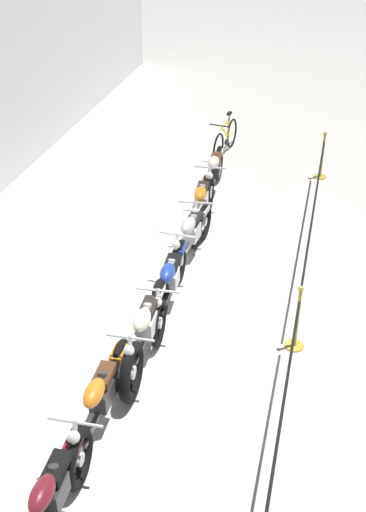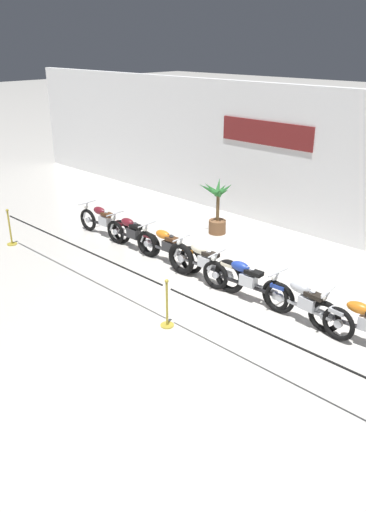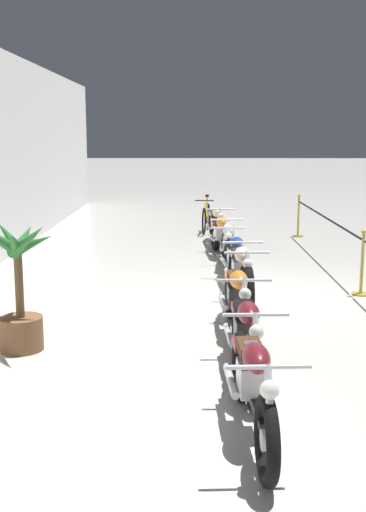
# 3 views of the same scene
# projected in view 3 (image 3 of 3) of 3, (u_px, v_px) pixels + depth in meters

# --- Properties ---
(ground_plane) EXTENTS (120.00, 120.00, 0.00)m
(ground_plane) POSITION_uv_depth(u_px,v_px,m) (269.00, 297.00, 10.10)
(ground_plane) COLOR silver
(motorcycle_maroon_0) EXTENTS (2.18, 0.62, 0.92)m
(motorcycle_maroon_0) POSITION_uv_depth(u_px,v_px,m) (252.00, 385.00, 5.34)
(motorcycle_maroon_0) COLOR black
(motorcycle_maroon_0) RESTS_ON ground
(motorcycle_maroon_1) EXTENTS (2.09, 0.62, 0.91)m
(motorcycle_maroon_1) POSITION_uv_depth(u_px,v_px,m) (246.00, 336.00, 6.66)
(motorcycle_maroon_1) COLOR black
(motorcycle_maroon_1) RESTS_ON ground
(motorcycle_orange_2) EXTENTS (2.28, 0.62, 0.93)m
(motorcycle_orange_2) POSITION_uv_depth(u_px,v_px,m) (237.00, 301.00, 8.04)
(motorcycle_orange_2) COLOR black
(motorcycle_orange_2) RESTS_ON ground
(motorcycle_cream_3) EXTENTS (2.29, 0.62, 0.98)m
(motorcycle_cream_3) POSITION_uv_depth(u_px,v_px,m) (240.00, 276.00, 9.39)
(motorcycle_cream_3) COLOR black
(motorcycle_cream_3) RESTS_ON ground
(motorcycle_blue_4) EXTENTS (2.40, 0.62, 0.93)m
(motorcycle_blue_4) POSITION_uv_depth(u_px,v_px,m) (235.00, 260.00, 10.62)
(motorcycle_blue_4) COLOR black
(motorcycle_blue_4) RESTS_ON ground
(motorcycle_silver_5) EXTENTS (2.23, 0.62, 0.93)m
(motorcycle_silver_5) POSITION_uv_depth(u_px,v_px,m) (229.00, 245.00, 12.07)
(motorcycle_silver_5) COLOR black
(motorcycle_silver_5) RESTS_ON ground
(motorcycle_orange_6) EXTENTS (2.29, 0.62, 0.92)m
(motorcycle_orange_6) POSITION_uv_depth(u_px,v_px,m) (220.00, 236.00, 13.28)
(motorcycle_orange_6) COLOR black
(motorcycle_orange_6) RESTS_ON ground
(motorcycle_cream_7) EXTENTS (2.25, 0.62, 0.95)m
(motorcycle_cream_7) POSITION_uv_depth(u_px,v_px,m) (216.00, 225.00, 14.64)
(motorcycle_cream_7) COLOR black
(motorcycle_cream_7) RESTS_ON ground
(bicycle) EXTENTS (1.70, 0.48, 0.95)m
(bicycle) POSITION_uv_depth(u_px,v_px,m) (206.00, 218.00, 16.79)
(bicycle) COLOR black
(bicycle) RESTS_ON ground
(potted_palm_left_of_row) EXTENTS (0.99, 0.90, 1.65)m
(potted_palm_left_of_row) POSITION_uv_depth(u_px,v_px,m) (19.00, 287.00, 7.46)
(potted_palm_left_of_row) COLOR brown
(potted_palm_left_of_row) RESTS_ON ground
(stanchion_mid_left) EXTENTS (0.28, 0.28, 1.05)m
(stanchion_mid_left) POSITION_uv_depth(u_px,v_px,m) (362.00, 273.00, 10.16)
(stanchion_mid_left) COLOR gold
(stanchion_mid_left) RESTS_ON ground
(stanchion_mid_right) EXTENTS (0.28, 0.28, 1.05)m
(stanchion_mid_right) POSITION_uv_depth(u_px,v_px,m) (298.00, 222.00, 16.00)
(stanchion_mid_right) COLOR gold
(stanchion_mid_right) RESTS_ON ground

